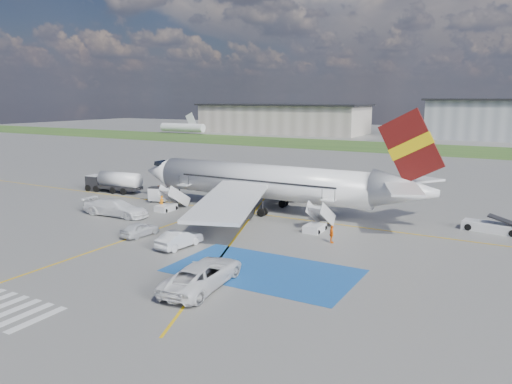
% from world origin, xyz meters
% --- Properties ---
extents(ground, '(400.00, 400.00, 0.00)m').
position_xyz_m(ground, '(0.00, 0.00, 0.00)').
color(ground, '#60605E').
rests_on(ground, ground).
extents(grass_strip, '(400.00, 30.00, 0.01)m').
position_xyz_m(grass_strip, '(0.00, 95.00, 0.01)').
color(grass_strip, '#2D4C1E').
rests_on(grass_strip, ground).
extents(taxiway_line_main, '(120.00, 0.20, 0.01)m').
position_xyz_m(taxiway_line_main, '(0.00, 12.00, 0.01)').
color(taxiway_line_main, gold).
rests_on(taxiway_line_main, ground).
extents(taxiway_line_cross, '(0.20, 60.00, 0.01)m').
position_xyz_m(taxiway_line_cross, '(-5.00, -10.00, 0.01)').
color(taxiway_line_cross, gold).
rests_on(taxiway_line_cross, ground).
extents(taxiway_line_diag, '(20.71, 56.45, 0.01)m').
position_xyz_m(taxiway_line_diag, '(0.00, 12.00, 0.01)').
color(taxiway_line_diag, gold).
rests_on(taxiway_line_diag, ground).
extents(staging_box, '(14.00, 8.00, 0.01)m').
position_xyz_m(staging_box, '(10.00, -4.00, 0.01)').
color(staging_box, '#184B92').
rests_on(staging_box, ground).
extents(terminal_west, '(60.00, 22.00, 10.00)m').
position_xyz_m(terminal_west, '(-55.00, 130.00, 5.00)').
color(terminal_west, gray).
rests_on(terminal_west, ground).
extents(terminal_centre, '(48.00, 18.00, 12.00)m').
position_xyz_m(terminal_centre, '(20.00, 135.00, 6.00)').
color(terminal_centre, gray).
rests_on(terminal_centre, ground).
extents(airliner, '(36.81, 32.95, 11.92)m').
position_xyz_m(airliner, '(1.51, 14.00, 3.39)').
color(airliner, silver).
rests_on(airliner, ground).
extents(airstairs_fwd, '(1.90, 5.20, 3.60)m').
position_xyz_m(airstairs_fwd, '(-9.50, 8.70, 0.62)').
color(airstairs_fwd, silver).
rests_on(airstairs_fwd, ground).
extents(airstairs_aft, '(1.90, 5.20, 3.60)m').
position_xyz_m(airstairs_aft, '(9.00, 8.70, 0.62)').
color(airstairs_aft, silver).
rests_on(airstairs_aft, ground).
extents(fuel_tanker, '(8.52, 2.94, 2.85)m').
position_xyz_m(fuel_tanker, '(-23.12, 13.76, 1.20)').
color(fuel_tanker, black).
rests_on(fuel_tanker, ground).
extents(gpu_cart, '(2.56, 2.04, 1.87)m').
position_xyz_m(gpu_cart, '(-13.58, 11.76, 0.84)').
color(gpu_cart, silver).
rests_on(gpu_cart, ground).
extents(belt_loader, '(5.82, 2.62, 1.70)m').
position_xyz_m(belt_loader, '(24.10, 16.69, 0.42)').
color(belt_loader, silver).
rests_on(belt_loader, ground).
extents(car_silver_a, '(1.89, 4.07, 1.35)m').
position_xyz_m(car_silver_a, '(-4.73, -1.34, 0.67)').
color(car_silver_a, silver).
rests_on(car_silver_a, ground).
extents(car_silver_b, '(2.02, 4.71, 1.51)m').
position_xyz_m(car_silver_b, '(0.77, -2.38, 0.75)').
color(car_silver_b, '#ACAFB4').
rests_on(car_silver_b, ground).
extents(van_white_a, '(3.61, 6.57, 2.35)m').
position_xyz_m(van_white_a, '(7.88, -8.83, 1.18)').
color(van_white_a, silver).
rests_on(van_white_a, ground).
extents(van_white_b, '(6.25, 2.74, 2.41)m').
position_xyz_m(van_white_b, '(-12.79, 3.65, 1.21)').
color(van_white_b, white).
rests_on(van_white_b, ground).
extents(crew_fwd, '(0.66, 0.47, 1.68)m').
position_xyz_m(crew_fwd, '(-10.12, 8.28, 0.84)').
color(crew_fwd, orange).
rests_on(crew_fwd, ground).
extents(crew_nose, '(0.77, 0.92, 1.72)m').
position_xyz_m(crew_nose, '(-14.84, 13.29, 0.86)').
color(crew_nose, orange).
rests_on(crew_nose, ground).
extents(crew_aft, '(0.83, 1.03, 1.63)m').
position_xyz_m(crew_aft, '(11.84, 5.43, 0.82)').
color(crew_aft, orange).
rests_on(crew_aft, ground).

